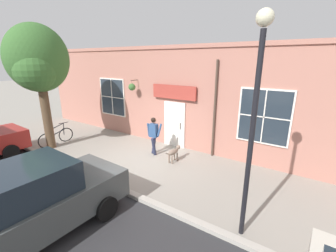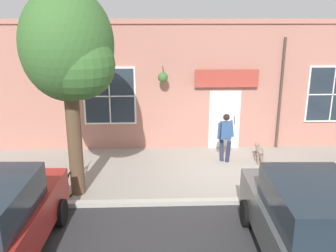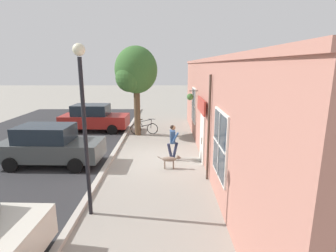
# 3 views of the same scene
# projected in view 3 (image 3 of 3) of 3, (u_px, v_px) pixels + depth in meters

# --- Properties ---
(ground_plane) EXTENTS (90.00, 90.00, 0.00)m
(ground_plane) POSITION_uv_depth(u_px,v_px,m) (154.00, 158.00, 12.22)
(ground_plane) COLOR gray
(curb_and_road) EXTENTS (10.10, 28.00, 0.12)m
(curb_and_road) POSITION_uv_depth(u_px,v_px,m) (29.00, 158.00, 12.20)
(curb_and_road) COLOR #B2ADA3
(curb_and_road) RESTS_ON ground_plane
(storefront_facade) EXTENTS (0.95, 18.00, 4.53)m
(storefront_facade) POSITION_uv_depth(u_px,v_px,m) (206.00, 110.00, 11.70)
(storefront_facade) COLOR #B27566
(storefront_facade) RESTS_ON ground_plane
(pedestrian_walking) EXTENTS (0.54, 0.55, 1.63)m
(pedestrian_walking) POSITION_uv_depth(u_px,v_px,m) (173.00, 139.00, 11.87)
(pedestrian_walking) COLOR #282D47
(pedestrian_walking) RESTS_ON ground_plane
(dog_on_leash) EXTENTS (1.02, 0.25, 0.61)m
(dog_on_leash) POSITION_uv_depth(u_px,v_px,m) (170.00, 159.00, 10.93)
(dog_on_leash) COLOR #7F6B5B
(dog_on_leash) RESTS_ON ground_plane
(street_tree_by_curb) EXTENTS (2.52, 2.32, 5.36)m
(street_tree_by_curb) POSITION_uv_depth(u_px,v_px,m) (135.00, 72.00, 15.43)
(street_tree_by_curb) COLOR brown
(street_tree_by_curb) RESTS_ON ground_plane
(leaning_bicycle) EXTENTS (1.74, 0.21, 1.01)m
(leaning_bicycle) POSITION_uv_depth(u_px,v_px,m) (144.00, 128.00, 16.47)
(leaning_bicycle) COLOR black
(leaning_bicycle) RESTS_ON ground_plane
(parked_car_nearest_curb) EXTENTS (4.35, 2.05, 1.75)m
(parked_car_nearest_curb) POSITION_uv_depth(u_px,v_px,m) (94.00, 118.00, 17.14)
(parked_car_nearest_curb) COLOR maroon
(parked_car_nearest_curb) RESTS_ON ground_plane
(parked_car_mid_block) EXTENTS (4.35, 2.05, 1.75)m
(parked_car_mid_block) POSITION_uv_depth(u_px,v_px,m) (50.00, 145.00, 11.28)
(parked_car_mid_block) COLOR #474C4C
(parked_car_mid_block) RESTS_ON ground_plane
(street_lamp) EXTENTS (0.32, 0.32, 4.80)m
(street_lamp) POSITION_uv_depth(u_px,v_px,m) (83.00, 108.00, 6.97)
(street_lamp) COLOR black
(street_lamp) RESTS_ON ground_plane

